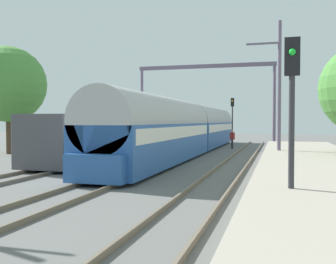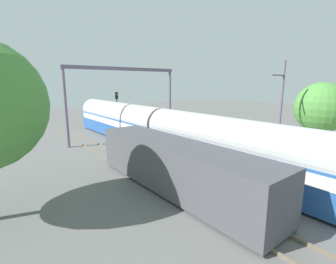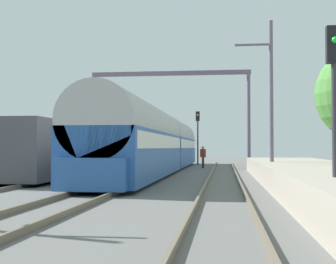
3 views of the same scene
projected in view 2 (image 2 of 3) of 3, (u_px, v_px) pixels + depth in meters
The scene contains 10 objects.
ground at pixel (323, 209), 12.38m from camera, with size 120.00×120.00×0.00m, color #5F5F5D.
track_far_west at pixel (279, 242), 9.74m from camera, with size 1.52×60.00×0.16m.
track_west at pixel (324, 208), 12.36m from camera, with size 1.52×60.00×0.16m.
passenger_train at pixel (161, 130), 22.48m from camera, with size 2.93×32.85×3.82m.
freight_car at pixel (176, 166), 14.37m from camera, with size 2.80×13.00×2.70m.
person_crossing at pixel (153, 128), 28.46m from camera, with size 0.46×0.37×1.73m.
railway_signal_far at pixel (117, 106), 33.07m from camera, with size 0.36×0.30×4.98m.
catenary_gantry at pixel (125, 88), 26.91m from camera, with size 13.06×0.28×7.86m.
catenary_pole_east_mid at pixel (280, 108), 20.32m from camera, with size 1.90×0.20×8.00m.
tree_east_background at pixel (321, 108), 21.61m from camera, with size 4.42×4.42×6.29m.
Camera 2 is at (-13.16, -4.11, 6.26)m, focal length 26.39 mm.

